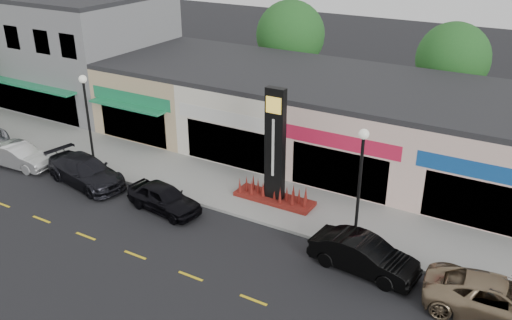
# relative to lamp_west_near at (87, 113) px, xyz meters

# --- Properties ---
(ground) EXTENTS (120.00, 120.00, 0.00)m
(ground) POSITION_rel_lamp_west_near_xyz_m (8.00, -2.50, -3.48)
(ground) COLOR black
(ground) RESTS_ON ground
(sidewalk) EXTENTS (52.00, 4.30, 0.15)m
(sidewalk) POSITION_rel_lamp_west_near_xyz_m (8.00, 1.85, -3.40)
(sidewalk) COLOR gray
(sidewalk) RESTS_ON ground
(curb) EXTENTS (52.00, 0.20, 0.15)m
(curb) POSITION_rel_lamp_west_near_xyz_m (8.00, -0.40, -3.40)
(curb) COLOR gray
(curb) RESTS_ON ground
(building_grey_2story) EXTENTS (12.00, 10.95, 8.30)m
(building_grey_2story) POSITION_rel_lamp_west_near_xyz_m (-10.00, 8.98, 0.67)
(building_grey_2story) COLOR slate
(building_grey_2story) RESTS_ON ground
(shop_beige) EXTENTS (7.00, 10.85, 4.80)m
(shop_beige) POSITION_rel_lamp_west_near_xyz_m (-0.50, 8.96, -1.08)
(shop_beige) COLOR tan
(shop_beige) RESTS_ON ground
(shop_cream) EXTENTS (7.00, 10.01, 4.80)m
(shop_cream) POSITION_rel_lamp_west_near_xyz_m (6.50, 8.97, -1.08)
(shop_cream) COLOR white
(shop_cream) RESTS_ON ground
(shop_pink_w) EXTENTS (7.00, 10.01, 4.80)m
(shop_pink_w) POSITION_rel_lamp_west_near_xyz_m (13.50, 8.97, -1.08)
(shop_pink_w) COLOR beige
(shop_pink_w) RESTS_ON ground
(shop_pink_e) EXTENTS (7.00, 10.01, 4.80)m
(shop_pink_e) POSITION_rel_lamp_west_near_xyz_m (20.50, 8.97, -1.08)
(shop_pink_e) COLOR beige
(shop_pink_e) RESTS_ON ground
(tree_rear_west) EXTENTS (5.20, 5.20, 7.83)m
(tree_rear_west) POSITION_rel_lamp_west_near_xyz_m (4.00, 17.00, 1.74)
(tree_rear_west) COLOR #382619
(tree_rear_west) RESTS_ON ground
(tree_rear_mid) EXTENTS (4.80, 4.80, 7.29)m
(tree_rear_mid) POSITION_rel_lamp_west_near_xyz_m (16.00, 17.00, 1.41)
(tree_rear_mid) COLOR #382619
(tree_rear_mid) RESTS_ON ground
(lamp_west_near) EXTENTS (0.44, 0.44, 5.47)m
(lamp_west_near) POSITION_rel_lamp_west_near_xyz_m (0.00, 0.00, 0.00)
(lamp_west_near) COLOR black
(lamp_west_near) RESTS_ON sidewalk
(lamp_east_near) EXTENTS (0.44, 0.44, 5.47)m
(lamp_east_near) POSITION_rel_lamp_west_near_xyz_m (16.00, 0.00, 0.00)
(lamp_east_near) COLOR black
(lamp_east_near) RESTS_ON sidewalk
(pylon_sign) EXTENTS (4.20, 1.30, 6.00)m
(pylon_sign) POSITION_rel_lamp_west_near_xyz_m (11.00, 1.70, -1.20)
(pylon_sign) COLOR #611410
(pylon_sign) RESTS_ON sidewalk
(car_white_van) EXTENTS (1.86, 4.38, 1.41)m
(car_white_van) POSITION_rel_lamp_west_near_xyz_m (-4.02, -1.99, -2.77)
(car_white_van) COLOR silver
(car_white_van) RESTS_ON ground
(car_dark_sedan) EXTENTS (2.98, 5.52, 1.52)m
(car_dark_sedan) POSITION_rel_lamp_west_near_xyz_m (1.03, -1.59, -2.72)
(car_dark_sedan) COLOR black
(car_dark_sedan) RESTS_ON ground
(car_black_sedan) EXTENTS (2.15, 4.29, 1.40)m
(car_black_sedan) POSITION_rel_lamp_west_near_xyz_m (6.61, -1.74, -2.77)
(car_black_sedan) COLOR black
(car_black_sedan) RESTS_ON ground
(car_black_conv) EXTENTS (2.02, 4.67, 1.49)m
(car_black_conv) POSITION_rel_lamp_west_near_xyz_m (16.95, -1.54, -2.73)
(car_black_conv) COLOR black
(car_black_conv) RESTS_ON ground
(car_gold_suv) EXTENTS (2.94, 5.50, 1.47)m
(car_gold_suv) POSITION_rel_lamp_west_near_xyz_m (22.16, -1.72, -2.74)
(car_gold_suv) COLOR #937C5D
(car_gold_suv) RESTS_ON ground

